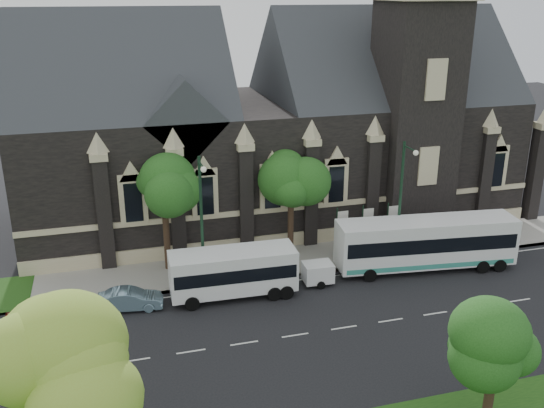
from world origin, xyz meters
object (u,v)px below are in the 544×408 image
object	(u,v)px
sedan	(130,299)
tree_park_east	(499,335)
tree_walk_left	(166,192)
banner_flag_center	(366,226)
banner_flag_right	(391,223)
tree_park_near	(57,358)
tour_coach	(426,243)
street_lamp_mid	(202,216)
street_lamp_near	(402,197)
shuttle_bus	(233,270)
box_trailer	(318,272)
banner_flag_left	(340,229)
tree_walk_right	(293,180)
car_far_red	(47,315)

from	to	relation	value
sedan	tree_park_east	bearing A→B (deg)	-127.03
tree_walk_left	sedan	bearing A→B (deg)	-121.59
banner_flag_center	banner_flag_right	world-z (taller)	same
banner_flag_center	tree_park_east	bearing A→B (deg)	-96.57
tree_park_near	tour_coach	size ratio (longest dim) A/B	0.67
tree_park_near	street_lamp_mid	world-z (taller)	street_lamp_mid
street_lamp_mid	street_lamp_near	bearing A→B (deg)	0.00
street_lamp_mid	shuttle_bus	bearing A→B (deg)	-42.17
street_lamp_near	street_lamp_mid	xyz separation A→B (m)	(-14.00, 0.00, 0.00)
box_trailer	tree_park_near	bearing A→B (deg)	-134.49
banner_flag_center	tree_park_near	bearing A→B (deg)	-138.46
banner_flag_left	shuttle_bus	bearing A→B (deg)	-158.62
street_lamp_near	banner_flag_right	bearing A→B (deg)	81.44
banner_flag_center	sedan	bearing A→B (deg)	-168.97
tree_walk_left	banner_flag_center	bearing A→B (deg)	-6.89
banner_flag_center	box_trailer	xyz separation A→B (m)	(-4.89, -3.35, -1.53)
street_lamp_near	shuttle_bus	distance (m)	12.89
tree_park_east	street_lamp_near	xyz separation A→B (m)	(3.82, 16.42, 0.49)
shuttle_bus	tree_walk_right	bearing A→B (deg)	44.29
banner_flag_center	tree_walk_left	bearing A→B (deg)	173.11
box_trailer	banner_flag_left	bearing A→B (deg)	51.21
car_far_red	banner_flag_left	bearing A→B (deg)	-82.83
tour_coach	street_lamp_near	bearing A→B (deg)	145.76
box_trailer	banner_flag_center	bearing A→B (deg)	36.40
tree_walk_left	street_lamp_mid	size ratio (longest dim) A/B	0.85
tree_park_east	shuttle_bus	bearing A→B (deg)	119.76
banner_flag_right	sedan	distance (m)	19.56
tour_coach	street_lamp_mid	bearing A→B (deg)	-178.10
box_trailer	car_far_red	size ratio (longest dim) A/B	0.63
banner_flag_center	banner_flag_right	xyz separation A→B (m)	(2.00, 0.00, 0.00)
tree_park_east	banner_flag_right	world-z (taller)	tree_park_east
tree_park_near	shuttle_bus	xyz separation A→B (m)	(9.40, 14.38, -4.63)
street_lamp_near	street_lamp_mid	size ratio (longest dim) A/B	1.00
banner_flag_center	banner_flag_left	bearing A→B (deg)	180.00
tree_park_near	banner_flag_right	size ratio (longest dim) A/B	2.14
street_lamp_near	box_trailer	xyz separation A→B (m)	(-6.60, -1.45, -4.26)
street_lamp_near	sedan	world-z (taller)	street_lamp_near
tree_walk_right	banner_flag_right	size ratio (longest dim) A/B	1.95
shuttle_bus	box_trailer	world-z (taller)	shuttle_bus
tree_park_near	box_trailer	bearing A→B (deg)	43.55
street_lamp_near	street_lamp_mid	bearing A→B (deg)	180.00
tree_park_near	banner_flag_right	world-z (taller)	tree_park_near
tree_walk_right	car_far_red	world-z (taller)	tree_walk_right
tree_park_east	box_trailer	world-z (taller)	tree_park_east
tree_park_east	car_far_red	distance (m)	24.66
banner_flag_center	box_trailer	distance (m)	6.12
tree_park_near	box_trailer	xyz separation A→B (m)	(15.17, 14.42, -5.56)
tree_park_near	tour_coach	world-z (taller)	tree_park_near
banner_flag_right	car_far_red	bearing A→B (deg)	-170.07
tree_park_east	tree_walk_right	bearing A→B (deg)	98.42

